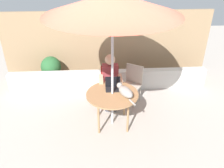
{
  "coord_description": "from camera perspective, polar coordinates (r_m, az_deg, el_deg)",
  "views": [
    {
      "loc": [
        -0.24,
        -3.66,
        3.03
      ],
      "look_at": [
        0.0,
        0.1,
        0.87
      ],
      "focal_mm": 36.53,
      "sensor_mm": 36.0,
      "label": 1
    }
  ],
  "objects": [
    {
      "name": "ground_plane",
      "position": [
        4.76,
        0.08,
        -9.74
      ],
      "size": [
        14.0,
        14.0,
        0.0
      ],
      "primitive_type": "plane",
      "color": "#ADA399"
    },
    {
      "name": "fence_back",
      "position": [
        6.2,
        -1.24,
        9.72
      ],
      "size": [
        5.48,
        0.08,
        1.81
      ],
      "primitive_type": "cube",
      "color": "#937756",
      "rests_on": "ground"
    },
    {
      "name": "planter_wall_low",
      "position": [
        5.77,
        -0.82,
        1.02
      ],
      "size": [
        4.93,
        0.2,
        0.51
      ],
      "primitive_type": "cube",
      "color": "beige",
      "rests_on": "ground"
    },
    {
      "name": "patio_table",
      "position": [
        4.37,
        0.08,
        -3.05
      ],
      "size": [
        1.0,
        1.0,
        0.72
      ],
      "color": "#9E754C",
      "rests_on": "ground"
    },
    {
      "name": "patio_umbrella",
      "position": [
        3.73,
        0.1,
        19.49
      ],
      "size": [
        2.23,
        2.23,
        2.53
      ],
      "color": "#B7B7BC",
      "rests_on": "ground"
    },
    {
      "name": "chair_occupied",
      "position": [
        5.15,
        -0.52,
        0.48
      ],
      "size": [
        0.4,
        0.4,
        0.87
      ],
      "color": "maroon",
      "rests_on": "ground"
    },
    {
      "name": "chair_empty",
      "position": [
        5.21,
        5.17,
        0.72
      ],
      "size": [
        0.55,
        0.55,
        0.87
      ],
      "color": "#B2A899",
      "rests_on": "ground"
    },
    {
      "name": "person_seated",
      "position": [
        4.93,
        -0.42,
        1.33
      ],
      "size": [
        0.48,
        0.48,
        1.21
      ],
      "color": "maroon",
      "rests_on": "ground"
    },
    {
      "name": "laptop",
      "position": [
        4.48,
        0.25,
        -0.31
      ],
      "size": [
        0.3,
        0.25,
        0.21
      ],
      "color": "black",
      "rests_on": "patio_table"
    },
    {
      "name": "cat",
      "position": [
        4.25,
        3.24,
        -1.81
      ],
      "size": [
        0.34,
        0.62,
        0.17
      ],
      "color": "gray",
      "rests_on": "patio_table"
    },
    {
      "name": "potted_plant_near_fence",
      "position": [
        6.16,
        -14.93,
        3.54
      ],
      "size": [
        0.51,
        0.51,
        0.76
      ],
      "color": "#595654",
      "rests_on": "ground"
    }
  ]
}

